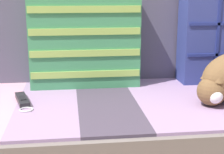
# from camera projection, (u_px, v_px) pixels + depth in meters

# --- Properties ---
(couch) EXTENTS (1.89, 0.81, 0.40)m
(couch) POSITION_uv_depth(u_px,v_px,m) (132.00, 144.00, 1.41)
(couch) COLOR #3D3838
(couch) RESTS_ON ground_plane
(sofa_backrest) EXTENTS (1.85, 0.14, 0.43)m
(sofa_backrest) POSITION_uv_depth(u_px,v_px,m) (121.00, 33.00, 1.63)
(sofa_backrest) COLOR #514C60
(sofa_backrest) RESTS_ON couch
(throw_pillow_striped) EXTENTS (0.47, 0.14, 0.40)m
(throw_pillow_striped) POSITION_uv_depth(u_px,v_px,m) (85.00, 40.00, 1.47)
(throw_pillow_striped) COLOR #3D8956
(throw_pillow_striped) RESTS_ON couch
(game_remote_far) EXTENTS (0.09, 0.21, 0.02)m
(game_remote_far) POSITION_uv_depth(u_px,v_px,m) (23.00, 100.00, 1.28)
(game_remote_far) COLOR black
(game_remote_far) RESTS_ON couch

